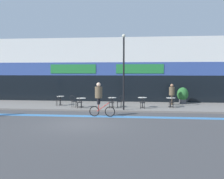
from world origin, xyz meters
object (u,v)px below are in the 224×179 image
(cafe_chair_0_near, at_px, (58,99))
(cafe_chair_1_side, at_px, (73,100))
(cafe_chair_2_side, at_px, (120,101))
(bistro_table_3, at_px, (142,100))
(lamp_post, at_px, (124,67))
(bistro_table_1, at_px, (81,101))
(bistro_table_4, at_px, (171,100))
(cafe_chair_1_near, at_px, (79,101))
(bistro_table_0, at_px, (60,99))
(cyclist_1, at_px, (99,96))
(pedestrian_near_end, at_px, (172,92))
(planter_pot, at_px, (183,95))
(cafe_chair_2_near, at_px, (111,101))
(cafe_chair_3_near, at_px, (142,102))
(bistro_table_2, at_px, (112,100))
(cafe_chair_4_near, at_px, (172,101))

(cafe_chair_0_near, height_order, cafe_chair_1_side, same)
(cafe_chair_0_near, relative_size, cafe_chair_2_side, 1.00)
(bistro_table_3, xyz_separation_m, lamp_post, (-1.35, -1.44, 2.55))
(bistro_table_1, height_order, lamp_post, lamp_post)
(bistro_table_4, height_order, cafe_chair_1_near, cafe_chair_1_near)
(bistro_table_3, bearing_deg, cafe_chair_1_near, -167.75)
(bistro_table_1, bearing_deg, bistro_table_0, 150.31)
(cyclist_1, xyz_separation_m, pedestrian_near_end, (5.16, 5.66, -0.15))
(planter_pot, bearing_deg, cafe_chair_2_near, -148.09)
(cafe_chair_0_near, bearing_deg, cafe_chair_2_side, -97.19)
(cafe_chair_1_near, xyz_separation_m, cafe_chair_3_near, (4.69, 0.39, 0.00))
(cafe_chair_3_near, height_order, pedestrian_near_end, pedestrian_near_end)
(bistro_table_1, relative_size, planter_pot, 0.52)
(bistro_table_0, xyz_separation_m, cafe_chair_1_side, (1.38, -1.14, 0.01))
(bistro_table_3, distance_m, cyclist_1, 4.66)
(cafe_chair_3_near, height_order, lamp_post, lamp_post)
(cafe_chair_3_near, xyz_separation_m, pedestrian_near_end, (2.42, 2.57, 0.51))
(bistro_table_2, height_order, bistro_table_3, bistro_table_3)
(bistro_table_4, xyz_separation_m, lamp_post, (-3.53, -1.99, 2.59))
(cafe_chair_3_near, xyz_separation_m, cafe_chair_4_near, (2.19, 0.55, 0.00))
(planter_pot, bearing_deg, cafe_chair_1_near, -154.63)
(bistro_table_0, xyz_separation_m, cafe_chair_3_near, (6.71, -1.38, 0.01))
(cafe_chair_1_near, bearing_deg, cafe_chair_1_side, 37.49)
(cafe_chair_3_near, height_order, cyclist_1, cyclist_1)
(pedestrian_near_end, bearing_deg, cafe_chair_4_near, 79.53)
(bistro_table_4, bearing_deg, pedestrian_near_end, 80.49)
(bistro_table_2, relative_size, cafe_chair_2_near, 0.83)
(cafe_chair_0_near, xyz_separation_m, cafe_chair_1_side, (1.38, -0.51, 0.00))
(bistro_table_0, distance_m, bistro_table_3, 6.75)
(cafe_chair_0_near, height_order, lamp_post, lamp_post)
(cafe_chair_1_near, distance_m, pedestrian_near_end, 7.72)
(bistro_table_4, relative_size, cafe_chair_0_near, 0.79)
(bistro_table_1, height_order, cafe_chair_1_side, cafe_chair_1_side)
(bistro_table_0, height_order, bistro_table_2, bistro_table_2)
(bistro_table_4, distance_m, lamp_post, 4.81)
(bistro_table_3, distance_m, cafe_chair_1_side, 5.34)
(cafe_chair_0_near, bearing_deg, pedestrian_near_end, -83.10)
(cafe_chair_0_near, bearing_deg, bistro_table_3, -95.42)
(cafe_chair_1_side, bearing_deg, lamp_post, -8.48)
(bistro_table_3, distance_m, cafe_chair_1_near, 4.80)
(cafe_chair_1_near, distance_m, lamp_post, 4.24)
(bistro_table_3, height_order, planter_pot, planter_pot)
(bistro_table_4, bearing_deg, cafe_chair_4_near, -89.16)
(cyclist_1, bearing_deg, cafe_chair_2_side, 77.32)
(bistro_table_0, relative_size, cafe_chair_1_side, 0.81)
(bistro_table_2, bearing_deg, cafe_chair_0_near, 176.75)
(bistro_table_1, bearing_deg, cafe_chair_1_side, 179.23)
(bistro_table_1, height_order, cafe_chair_2_near, cafe_chair_2_near)
(bistro_table_2, bearing_deg, lamp_post, -53.52)
(cafe_chair_2_near, bearing_deg, cyclist_1, 165.83)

